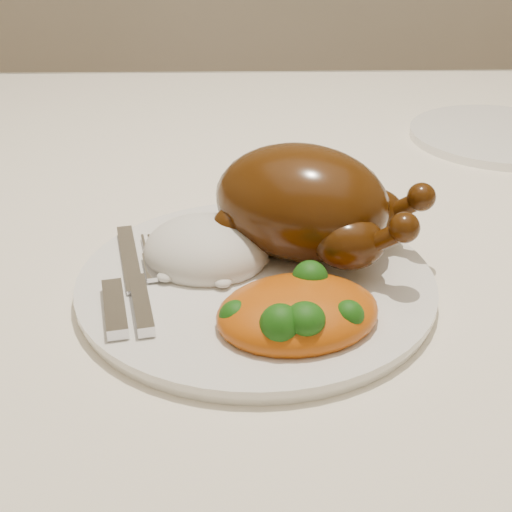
{
  "coord_description": "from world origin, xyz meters",
  "views": [
    {
      "loc": [
        -0.12,
        -0.7,
        1.08
      ],
      "look_at": [
        -0.1,
        -0.19,
        0.8
      ],
      "focal_mm": 50.0,
      "sensor_mm": 36.0,
      "label": 1
    }
  ],
  "objects_px": {
    "side_plate": "(501,135)",
    "roast_chicken": "(306,203)",
    "dining_table": "(343,276)",
    "dinner_plate": "(256,284)"
  },
  "relations": [
    {
      "from": "dining_table",
      "to": "side_plate",
      "type": "distance_m",
      "value": 0.29
    },
    {
      "from": "dining_table",
      "to": "side_plate",
      "type": "relative_size",
      "value": 6.99
    },
    {
      "from": "side_plate",
      "to": "roast_chicken",
      "type": "xyz_separation_m",
      "value": [
        -0.28,
        -0.32,
        0.05
      ]
    },
    {
      "from": "side_plate",
      "to": "roast_chicken",
      "type": "height_order",
      "value": "roast_chicken"
    },
    {
      "from": "side_plate",
      "to": "roast_chicken",
      "type": "distance_m",
      "value": 0.43
    },
    {
      "from": "dining_table",
      "to": "dinner_plate",
      "type": "bearing_deg",
      "value": -118.11
    },
    {
      "from": "dining_table",
      "to": "dinner_plate",
      "type": "distance_m",
      "value": 0.25
    },
    {
      "from": "dinner_plate",
      "to": "side_plate",
      "type": "distance_m",
      "value": 0.48
    },
    {
      "from": "dinner_plate",
      "to": "side_plate",
      "type": "xyz_separation_m",
      "value": [
        0.32,
        0.36,
        -0.0
      ]
    },
    {
      "from": "dining_table",
      "to": "roast_chicken",
      "type": "distance_m",
      "value": 0.23
    }
  ]
}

